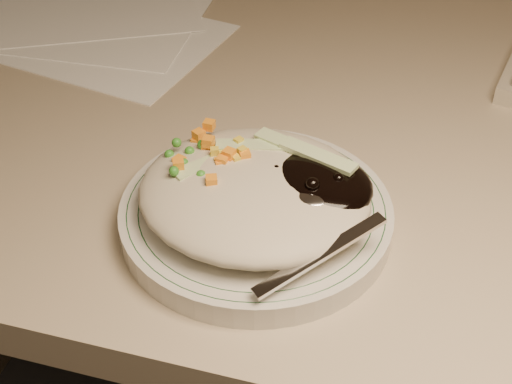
# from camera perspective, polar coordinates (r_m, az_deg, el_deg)

# --- Properties ---
(desk) EXTENTS (1.40, 0.70, 0.74)m
(desk) POSITION_cam_1_polar(r_m,az_deg,el_deg) (0.88, 8.22, -5.06)
(desk) COLOR tan
(desk) RESTS_ON ground
(plate) EXTENTS (0.23, 0.23, 0.02)m
(plate) POSITION_cam_1_polar(r_m,az_deg,el_deg) (0.61, 0.00, -1.90)
(plate) COLOR silver
(plate) RESTS_ON desk
(plate_rim) EXTENTS (0.22, 0.22, 0.00)m
(plate_rim) POSITION_cam_1_polar(r_m,az_deg,el_deg) (0.60, 0.00, -1.18)
(plate_rim) COLOR #144723
(plate_rim) RESTS_ON plate
(meal) EXTENTS (0.21, 0.19, 0.05)m
(meal) POSITION_cam_1_polar(r_m,az_deg,el_deg) (0.58, 0.38, 0.31)
(meal) COLOR #B2A990
(meal) RESTS_ON plate
(papers) EXTENTS (0.40, 0.36, 0.00)m
(papers) POSITION_cam_1_polar(r_m,az_deg,el_deg) (0.97, -13.51, 13.21)
(papers) COLOR white
(papers) RESTS_ON desk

